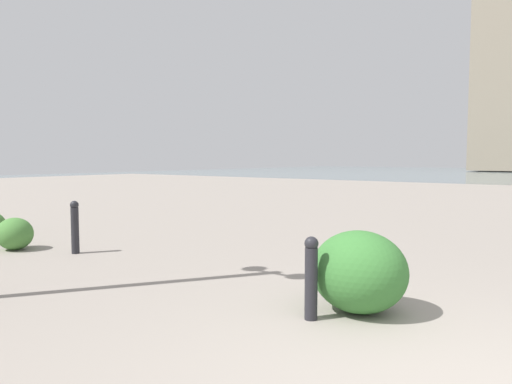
% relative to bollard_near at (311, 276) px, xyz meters
% --- Properties ---
extents(bollard_near, '(0.13, 0.13, 0.78)m').
position_rel_bollard_near_xyz_m(bollard_near, '(0.00, 0.00, 0.00)').
color(bollard_near, '#232328').
rests_on(bollard_near, ground).
extents(bollard_mid, '(0.13, 0.13, 0.83)m').
position_rel_bollard_near_xyz_m(bollard_mid, '(4.49, -0.42, 0.03)').
color(bollard_mid, '#232328').
rests_on(bollard_mid, ground).
extents(shrub_low, '(0.62, 0.56, 0.53)m').
position_rel_bollard_near_xyz_m(shrub_low, '(5.55, 0.00, -0.14)').
color(shrub_low, '#477F38').
rests_on(shrub_low, ground).
extents(shrub_round, '(0.94, 0.85, 0.80)m').
position_rel_bollard_near_xyz_m(shrub_round, '(-0.27, -0.46, -0.01)').
color(shrub_round, '#387533').
rests_on(shrub_round, ground).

